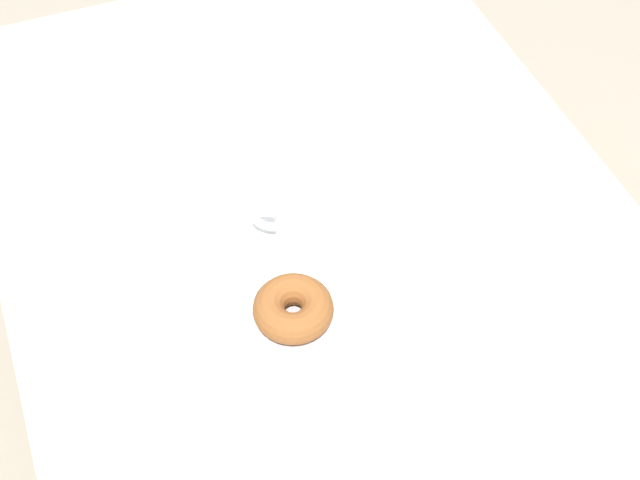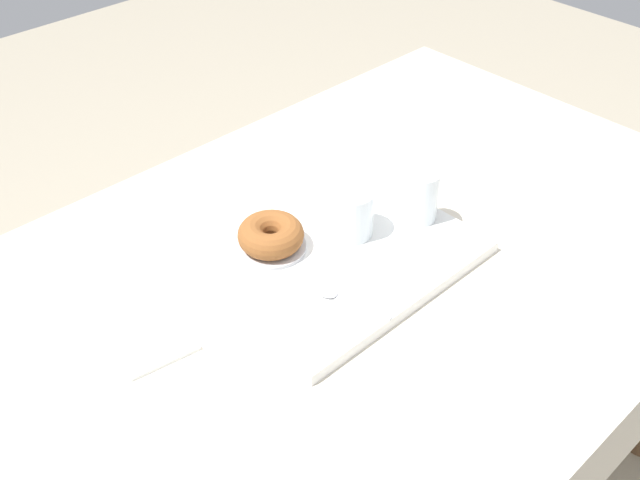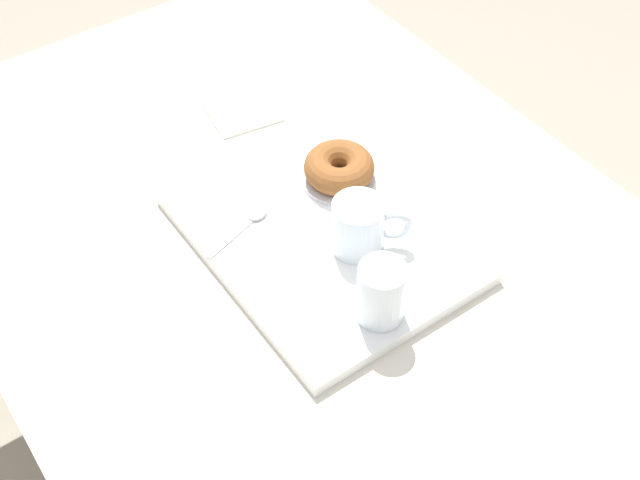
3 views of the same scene
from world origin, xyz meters
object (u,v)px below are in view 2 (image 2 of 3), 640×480
(donut_plate_left, at_px, (271,247))
(serving_tray, at_px, (339,257))
(tea_mug_left, at_px, (350,213))
(water_glass_near, at_px, (419,198))
(paper_napkin, at_px, (151,340))
(sugar_donut_left, at_px, (271,235))
(dining_table, at_px, (354,299))
(teaspoon_near, at_px, (336,296))

(donut_plate_left, bearing_deg, serving_tray, -49.04)
(tea_mug_left, height_order, water_glass_near, water_glass_near)
(water_glass_near, relative_size, paper_napkin, 0.81)
(tea_mug_left, relative_size, sugar_donut_left, 0.96)
(water_glass_near, bearing_deg, donut_plate_left, 155.73)
(dining_table, xyz_separation_m, teaspoon_near, (-0.10, -0.06, 0.11))
(teaspoon_near, bearing_deg, tea_mug_left, -69.64)
(donut_plate_left, distance_m, sugar_donut_left, 0.03)
(dining_table, height_order, teaspoon_near, teaspoon_near)
(tea_mug_left, height_order, teaspoon_near, tea_mug_left)
(tea_mug_left, bearing_deg, sugar_donut_left, 155.58)
(sugar_donut_left, bearing_deg, serving_tray, -49.04)
(donut_plate_left, height_order, teaspoon_near, teaspoon_near)
(donut_plate_left, height_order, paper_napkin, donut_plate_left)
(dining_table, relative_size, donut_plate_left, 12.67)
(sugar_donut_left, xyz_separation_m, paper_napkin, (-0.25, -0.02, -0.05))
(dining_table, relative_size, teaspoon_near, 11.74)
(teaspoon_near, bearing_deg, paper_napkin, 44.58)
(sugar_donut_left, distance_m, teaspoon_near, 0.16)
(sugar_donut_left, bearing_deg, teaspoon_near, -92.16)
(dining_table, bearing_deg, serving_tray, 141.84)
(tea_mug_left, height_order, donut_plate_left, tea_mug_left)
(teaspoon_near, bearing_deg, sugar_donut_left, -18.96)
(dining_table, bearing_deg, paper_napkin, 167.22)
(serving_tray, height_order, teaspoon_near, teaspoon_near)
(sugar_donut_left, relative_size, teaspoon_near, 0.88)
(dining_table, xyz_separation_m, water_glass_near, (0.15, -0.01, 0.15))
(water_glass_near, bearing_deg, paper_napkin, 170.10)
(dining_table, distance_m, teaspoon_near, 0.16)
(tea_mug_left, relative_size, donut_plate_left, 0.91)
(tea_mug_left, xyz_separation_m, paper_napkin, (-0.38, 0.03, -0.06))
(tea_mug_left, bearing_deg, paper_napkin, 174.75)
(teaspoon_near, distance_m, paper_napkin, 0.28)
(water_glass_near, height_order, sugar_donut_left, water_glass_near)
(sugar_donut_left, distance_m, paper_napkin, 0.26)
(water_glass_near, xyz_separation_m, sugar_donut_left, (-0.24, 0.11, -0.01))
(dining_table, distance_m, water_glass_near, 0.21)
(sugar_donut_left, xyz_separation_m, teaspoon_near, (-0.01, -0.16, -0.03))
(teaspoon_near, bearing_deg, dining_table, -77.73)
(sugar_donut_left, relative_size, paper_napkin, 0.96)
(water_glass_near, xyz_separation_m, paper_napkin, (-0.49, 0.09, -0.06))
(dining_table, relative_size, water_glass_near, 15.76)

